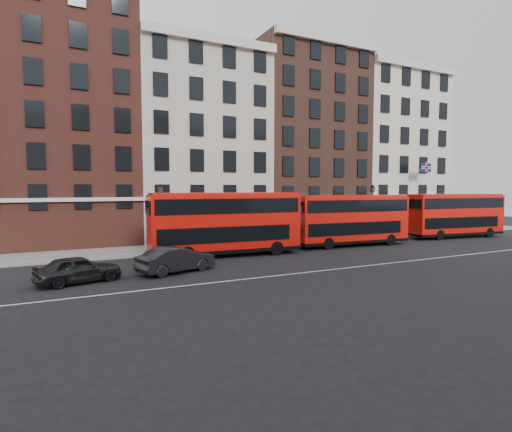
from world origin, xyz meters
name	(u,v)px	position (x,y,z in m)	size (l,w,h in m)	color
ground	(283,267)	(0.00, 0.00, 0.00)	(120.00, 120.00, 0.00)	black
pavement	(224,245)	(0.00, 10.50, 0.07)	(80.00, 5.00, 0.15)	gray
kerb	(235,249)	(0.00, 8.00, 0.08)	(80.00, 0.30, 0.16)	gray
road_centre_line	(300,273)	(0.00, -2.00, 0.01)	(70.00, 0.12, 0.01)	white
building_terrace	(194,138)	(-0.31, 17.88, 10.24)	(64.00, 11.95, 22.00)	beige
bus_b	(225,222)	(-1.75, 5.73, 2.56)	(11.53, 3.44, 4.78)	red
bus_c	(351,219)	(10.16, 5.73, 2.42)	(10.87, 3.32, 4.50)	red
bus_d	(455,214)	(23.76, 5.73, 2.42)	(10.96, 3.79, 4.51)	red
car_rear	(78,269)	(-12.09, 1.17, 0.75)	(1.77, 4.40, 1.50)	black
car_front	(176,259)	(-6.62, 1.54, 0.79)	(1.67, 4.80, 1.58)	black
lamp_post_left	(161,214)	(-5.79, 9.25, 3.08)	(0.44, 0.44, 5.33)	black
lamp_post_right	(372,208)	(15.63, 9.03, 3.08)	(0.44, 0.44, 5.33)	black
traffic_light	(439,212)	(24.84, 8.58, 2.45)	(0.25, 0.45, 3.27)	black
iron_railings	(215,236)	(0.00, 12.70, 0.65)	(6.60, 0.06, 1.00)	black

